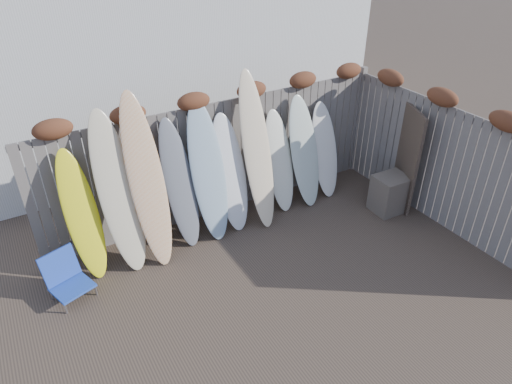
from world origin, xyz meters
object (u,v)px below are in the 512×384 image
beach_chair (66,277)px  lattice_panel (403,154)px  wooden_crate (390,194)px  surfboard_0 (82,216)px

beach_chair → lattice_panel: 5.74m
wooden_crate → lattice_panel: bearing=28.6°
beach_chair → surfboard_0: (0.42, 0.39, 0.63)m
beach_chair → surfboard_0: 0.85m
surfboard_0 → lattice_panel: bearing=-13.9°
beach_chair → surfboard_0: surfboard_0 is taller
lattice_panel → surfboard_0: size_ratio=0.93×
beach_chair → wooden_crate: (5.29, -0.70, 0.03)m
beach_chair → wooden_crate: 5.34m
wooden_crate → surfboard_0: surfboard_0 is taller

